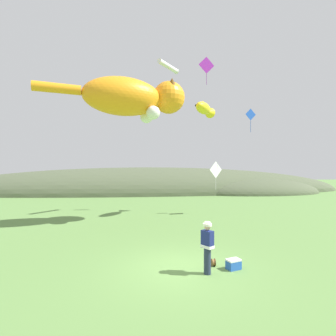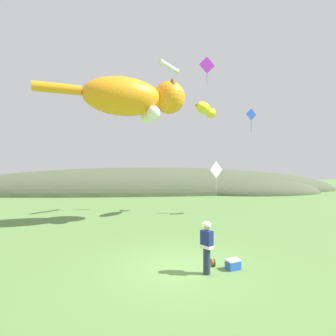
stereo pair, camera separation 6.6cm
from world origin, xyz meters
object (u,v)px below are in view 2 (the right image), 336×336
(festival_attendant, at_px, (207,246))
(kite_spool, at_px, (213,262))
(kite_diamond_blue, at_px, (251,115))
(kite_tube_streamer, at_px, (169,67))
(picnic_cooler, at_px, (233,264))
(kite_giant_cat, at_px, (134,98))
(kite_fish_windsock, at_px, (205,109))
(kite_diamond_violet, at_px, (207,65))
(kite_diamond_white, at_px, (216,170))

(festival_attendant, relative_size, kite_spool, 6.47)
(kite_spool, distance_m, kite_diamond_blue, 13.48)
(festival_attendant, xyz_separation_m, kite_tube_streamer, (0.07, 11.38, 10.43))
(picnic_cooler, xyz_separation_m, kite_giant_cat, (-3.63, 7.84, 7.86))
(kite_giant_cat, xyz_separation_m, kite_fish_windsock, (5.29, 2.44, -0.04))
(kite_spool, distance_m, picnic_cooler, 0.73)
(kite_diamond_violet, distance_m, kite_diamond_blue, 5.45)
(kite_giant_cat, distance_m, kite_diamond_white, 8.18)
(kite_spool, height_order, kite_fish_windsock, kite_fish_windsock)
(kite_giant_cat, bearing_deg, kite_diamond_violet, 33.28)
(festival_attendant, distance_m, kite_fish_windsock, 12.99)
(kite_giant_cat, height_order, kite_fish_windsock, kite_giant_cat)
(picnic_cooler, height_order, kite_diamond_white, kite_diamond_white)
(kite_fish_windsock, xyz_separation_m, kite_diamond_white, (0.93, 0.18, -4.59))
(kite_spool, relative_size, picnic_cooler, 0.48)
(kite_diamond_violet, relative_size, kite_diamond_white, 1.03)
(festival_attendant, bearing_deg, picnic_cooler, 15.85)
(kite_fish_windsock, relative_size, kite_diamond_violet, 1.37)
(kite_diamond_white, bearing_deg, kite_diamond_violet, 109.00)
(picnic_cooler, height_order, kite_giant_cat, kite_giant_cat)
(kite_giant_cat, xyz_separation_m, kite_diamond_violet, (5.81, 3.81, 3.80))
(kite_spool, xyz_separation_m, kite_diamond_white, (3.22, 10.09, 3.27))
(picnic_cooler, bearing_deg, kite_giant_cat, 114.84)
(kite_diamond_blue, height_order, kite_diamond_white, kite_diamond_blue)
(festival_attendant, xyz_separation_m, kite_diamond_blue, (6.20, 10.28, 6.64))
(kite_giant_cat, bearing_deg, kite_tube_streamer, 50.69)
(kite_spool, distance_m, kite_diamond_white, 11.09)
(kite_diamond_blue, bearing_deg, kite_giant_cat, -166.25)
(kite_tube_streamer, distance_m, kite_diamond_blue, 7.29)
(festival_attendant, bearing_deg, kite_fish_windsock, 75.67)
(kite_spool, xyz_separation_m, kite_diamond_violet, (2.81, 11.28, 11.71))
(picnic_cooler, distance_m, kite_diamond_violet, 16.63)
(kite_spool, bearing_deg, kite_diamond_blue, 58.94)
(festival_attendant, relative_size, picnic_cooler, 3.13)
(kite_giant_cat, height_order, kite_diamond_blue, kite_giant_cat)
(festival_attendant, xyz_separation_m, picnic_cooler, (1.04, 0.29, -0.77))
(kite_diamond_violet, height_order, kite_diamond_blue, kite_diamond_violet)
(festival_attendant, relative_size, kite_diamond_violet, 0.79)
(kite_giant_cat, bearing_deg, festival_attendant, -72.33)
(kite_diamond_blue, bearing_deg, kite_diamond_white, 169.57)
(picnic_cooler, height_order, kite_diamond_blue, kite_diamond_blue)
(kite_diamond_blue, bearing_deg, kite_fish_windsock, 175.25)
(kite_tube_streamer, distance_m, kite_diamond_violet, 3.23)
(festival_attendant, xyz_separation_m, kite_diamond_violet, (3.22, 11.94, 10.89))
(picnic_cooler, distance_m, kite_fish_windsock, 13.02)
(kite_tube_streamer, height_order, kite_diamond_blue, kite_tube_streamer)
(festival_attendant, xyz_separation_m, kite_giant_cat, (-2.59, 8.13, 7.09))
(picnic_cooler, xyz_separation_m, kite_diamond_violet, (2.18, 11.65, 11.66))
(kite_giant_cat, distance_m, kite_diamond_blue, 9.06)
(kite_spool, height_order, kite_giant_cat, kite_giant_cat)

